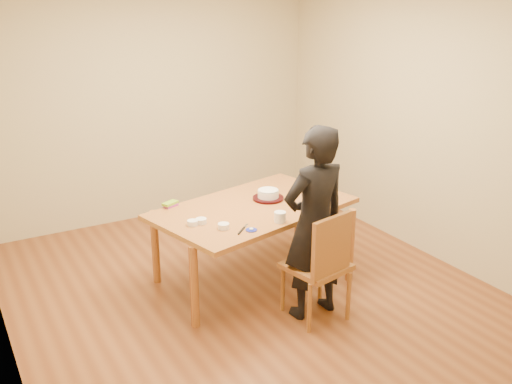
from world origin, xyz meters
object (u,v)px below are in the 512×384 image
dining_table (253,208)px  person (314,224)px  cake (268,194)px  cake_plate (268,198)px  dining_chair (316,266)px

dining_table → person: size_ratio=1.08×
dining_table → cake: size_ratio=9.02×
person → cake_plate: bearing=-96.0°
cake_plate → dining_chair: bearing=-93.8°
dining_chair → person: 0.36m
cake → person: size_ratio=0.12×
cake_plate → person: (-0.06, -0.81, 0.05)m
dining_table → cake: cake is taller
dining_table → dining_chair: 0.84m
cake_plate → cake: size_ratio=1.49×
dining_table → person: 0.75m
person → dining_table: bearing=-80.4°
dining_table → cake_plate: (0.21, 0.08, 0.03)m
cake_plate → person: bearing=-94.0°
dining_chair → cake_plate: cake_plate is taller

